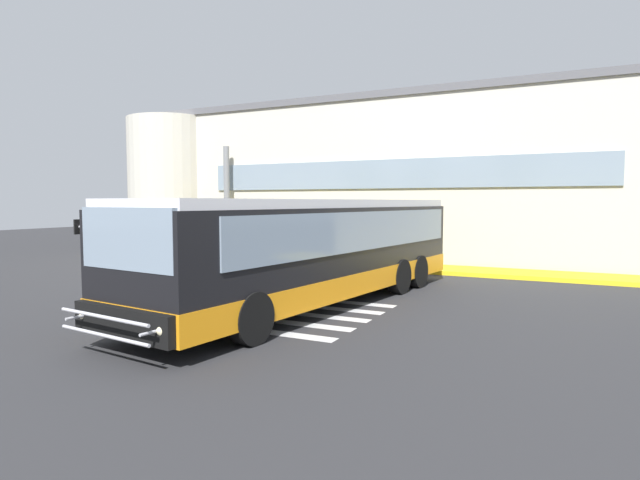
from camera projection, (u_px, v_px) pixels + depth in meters
ground_plane at (296, 283)px, 17.18m from camera, size 80.00×90.00×0.02m
bay_paint_stripes at (284, 312)px, 12.54m from camera, size 4.40×3.96×0.01m
terminal_building at (391, 183)px, 27.63m from camera, size 25.04×13.80×7.27m
boarding_curb at (353, 264)px, 21.46m from camera, size 27.24×2.00×0.15m
entry_support_column at (227, 201)px, 24.79m from camera, size 0.28×0.28×5.10m
bus_main_foreground at (316, 253)px, 13.46m from camera, size 4.36×12.16×2.70m
passenger_near_column at (234, 236)px, 24.06m from camera, size 0.45×0.44×1.68m
passenger_by_doorway at (244, 237)px, 23.37m from camera, size 0.45×0.44×1.68m
safety_bollard_yellow at (335, 258)px, 20.48m from camera, size 0.18×0.18×0.90m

